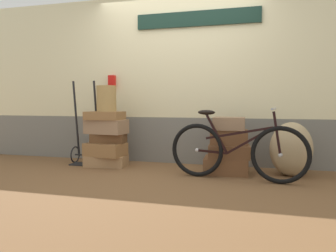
# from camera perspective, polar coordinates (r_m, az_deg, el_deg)

# --- Properties ---
(ground) EXTENTS (9.53, 5.20, 0.06)m
(ground) POSITION_cam_1_polar(r_m,az_deg,el_deg) (4.37, -0.75, -8.63)
(ground) COLOR brown
(station_building) EXTENTS (7.53, 0.74, 2.56)m
(station_building) POSITION_cam_1_polar(r_m,az_deg,el_deg) (5.09, 2.08, 8.06)
(station_building) COLOR slate
(station_building) RESTS_ON ground
(suitcase_0) EXTENTS (0.63, 0.41, 0.16)m
(suitcase_0) POSITION_cam_1_polar(r_m,az_deg,el_deg) (4.92, -10.65, -5.95)
(suitcase_0) COLOR #9E754C
(suitcase_0) RESTS_ON ground
(suitcase_1) EXTENTS (0.60, 0.42, 0.19)m
(suitcase_1) POSITION_cam_1_polar(r_m,az_deg,el_deg) (4.88, -10.80, -4.00)
(suitcase_1) COLOR olive
(suitcase_1) RESTS_ON suitcase_0
(suitcase_2) EXTENTS (0.52, 0.32, 0.13)m
(suitcase_2) POSITION_cam_1_polar(r_m,az_deg,el_deg) (4.88, -10.26, -2.09)
(suitcase_2) COLOR brown
(suitcase_2) RESTS_ON suitcase_1
(suitcase_3) EXTENTS (0.61, 0.39, 0.21)m
(suitcase_3) POSITION_cam_1_polar(r_m,az_deg,el_deg) (4.88, -10.66, -0.10)
(suitcase_3) COLOR #937051
(suitcase_3) RESTS_ON suitcase_2
(suitcase_4) EXTENTS (0.53, 0.35, 0.12)m
(suitcase_4) POSITION_cam_1_polar(r_m,az_deg,el_deg) (4.84, -10.93, 1.78)
(suitcase_4) COLOR olive
(suitcase_4) RESTS_ON suitcase_3
(suitcase_5) EXTENTS (0.59, 0.45, 0.21)m
(suitcase_5) POSITION_cam_1_polar(r_m,az_deg,el_deg) (4.41, 10.02, -6.77)
(suitcase_5) COLOR brown
(suitcase_5) RESTS_ON ground
(suitcase_6) EXTENTS (0.55, 0.42, 0.17)m
(suitcase_6) POSITION_cam_1_polar(r_m,az_deg,el_deg) (4.37, 10.59, -4.35)
(suitcase_6) COLOR brown
(suitcase_6) RESTS_ON suitcase_5
(suitcase_7) EXTENTS (0.49, 0.32, 0.19)m
(suitcase_7) POSITION_cam_1_polar(r_m,az_deg,el_deg) (4.39, 10.59, -1.92)
(suitcase_7) COLOR brown
(suitcase_7) RESTS_ON suitcase_6
(suitcase_8) EXTENTS (0.41, 0.29, 0.17)m
(suitcase_8) POSITION_cam_1_polar(r_m,az_deg,el_deg) (4.35, 10.56, 0.41)
(suitcase_8) COLOR #937051
(suitcase_8) RESTS_ON suitcase_7
(wicker_basket) EXTENTS (0.28, 0.28, 0.37)m
(wicker_basket) POSITION_cam_1_polar(r_m,az_deg,el_deg) (4.83, -10.64, 4.69)
(wicker_basket) COLOR #A8844C
(wicker_basket) RESTS_ON suitcase_4
(luggage_trolley) EXTENTS (0.42, 0.35, 1.26)m
(luggage_trolley) POSITION_cam_1_polar(r_m,az_deg,el_deg) (5.15, -14.06, -3.03)
(luggage_trolley) COLOR black
(luggage_trolley) RESTS_ON ground
(burlap_sack) EXTENTS (0.53, 0.45, 0.69)m
(burlap_sack) POSITION_cam_1_polar(r_m,az_deg,el_deg) (4.46, 20.59, -3.77)
(burlap_sack) COLOR tan
(burlap_sack) RESTS_ON ground
(bicycle) EXTENTS (1.66, 0.46, 0.87)m
(bicycle) POSITION_cam_1_polar(r_m,az_deg,el_deg) (4.03, 11.77, -4.22)
(bicycle) COLOR black
(bicycle) RESTS_ON ground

